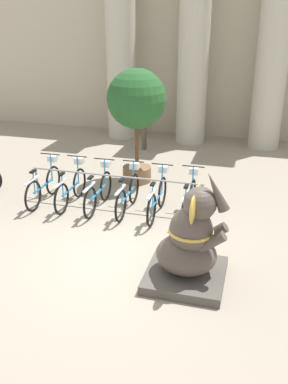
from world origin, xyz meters
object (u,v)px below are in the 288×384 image
object	(u,v)px
bicycle_0	(44,185)
person_pedestrian	(144,115)
elephant_statue	(190,245)
potted_tree	(137,104)
bicycle_2	(99,191)
bicycle_1	(71,187)
bicycle_3	(128,194)
bicycle_4	(158,197)
bicycle_5	(189,200)

from	to	relation	value
bicycle_0	person_pedestrian	bearing A→B (deg)	75.84
person_pedestrian	elephant_statue	bearing A→B (deg)	-68.95
elephant_statue	potted_tree	size ratio (longest dim) A/B	0.68
elephant_statue	potted_tree	distance (m)	4.74
elephant_statue	bicycle_0	bearing A→B (deg)	149.18
bicycle_2	bicycle_1	bearing A→B (deg)	177.67
bicycle_0	bicycle_3	distance (m)	2.01
bicycle_2	bicycle_3	bearing A→B (deg)	2.84
bicycle_1	elephant_statue	distance (m)	3.83
bicycle_2	bicycle_4	bearing A→B (deg)	-0.07
bicycle_2	bicycle_4	size ratio (longest dim) A/B	1.00
bicycle_4	bicycle_5	size ratio (longest dim) A/B	1.00
bicycle_1	elephant_statue	xyz separation A→B (m)	(3.08, -2.26, 0.25)
elephant_statue	person_pedestrian	distance (m)	7.28
bicycle_3	bicycle_4	xyz separation A→B (m)	(0.67, -0.03, 0.00)
bicycle_0	bicycle_1	xyz separation A→B (m)	(0.67, 0.02, 0.00)
bicycle_0	bicycle_5	size ratio (longest dim) A/B	1.00
bicycle_5	potted_tree	distance (m)	2.91
bicycle_0	bicycle_4	xyz separation A→B (m)	(2.69, -0.01, 0.00)
bicycle_5	person_pedestrian	size ratio (longest dim) A/B	0.93
bicycle_3	bicycle_4	world-z (taller)	same
bicycle_5	person_pedestrian	bearing A→B (deg)	116.15
bicycle_3	potted_tree	bearing A→B (deg)	100.08
bicycle_2	bicycle_5	xyz separation A→B (m)	(2.01, 0.05, 0.00)
bicycle_2	elephant_statue	size ratio (longest dim) A/B	0.86
bicycle_2	bicycle_5	bearing A→B (deg)	1.29
bicycle_2	bicycle_4	distance (m)	1.34
bicycle_1	potted_tree	xyz separation A→B (m)	(1.02, 1.80, 1.59)
bicycle_0	bicycle_3	xyz separation A→B (m)	(2.01, 0.02, 0.00)
bicycle_1	bicycle_5	bearing A→B (deg)	0.39
bicycle_0	potted_tree	bearing A→B (deg)	46.93
bicycle_0	bicycle_1	size ratio (longest dim) A/B	1.00
bicycle_4	bicycle_5	xyz separation A→B (m)	(0.67, 0.05, 0.00)
bicycle_0	elephant_statue	xyz separation A→B (m)	(3.76, -2.24, 0.25)
bicycle_5	elephant_statue	bearing A→B (deg)	-80.08
bicycle_1	person_pedestrian	xyz separation A→B (m)	(0.47, 4.52, 0.68)
bicycle_1	bicycle_3	world-z (taller)	same
bicycle_3	bicycle_1	bearing A→B (deg)	-179.74
bicycle_3	elephant_statue	bearing A→B (deg)	-52.44
bicycle_5	bicycle_0	bearing A→B (deg)	-179.40
bicycle_5	person_pedestrian	xyz separation A→B (m)	(-2.21, 4.51, 0.68)
potted_tree	bicycle_1	bearing A→B (deg)	-119.69
bicycle_0	potted_tree	xyz separation A→B (m)	(1.70, 1.81, 1.59)
bicycle_0	person_pedestrian	distance (m)	4.73
bicycle_4	bicycle_1	bearing A→B (deg)	179.18
person_pedestrian	potted_tree	world-z (taller)	potted_tree
elephant_statue	potted_tree	xyz separation A→B (m)	(-2.06, 4.06, 1.35)
bicycle_5	bicycle_1	bearing A→B (deg)	-179.61
bicycle_0	bicycle_5	bearing A→B (deg)	0.60
bicycle_5	person_pedestrian	distance (m)	5.06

